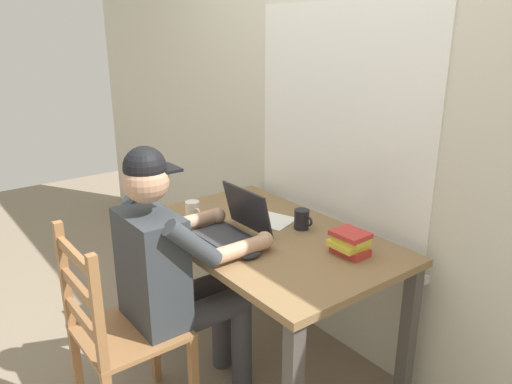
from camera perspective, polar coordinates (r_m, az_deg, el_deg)
The scene contains 12 objects.
ground_plane at distance 2.80m, azimuth 1.04°, elevation -19.06°, with size 8.00×8.00×0.00m, color gray.
back_wall at distance 2.58m, azimuth 9.72°, elevation 9.04°, with size 6.00×0.08×2.60m.
desk at distance 2.46m, azimuth 1.13°, elevation -6.93°, with size 1.31×0.80×0.75m.
seated_person at distance 2.24m, azimuth -9.29°, elevation -8.53°, with size 0.50×0.60×1.26m.
wooden_chair at distance 2.26m, azimuth -15.49°, elevation -15.45°, with size 0.42×0.42×0.96m.
laptop at distance 2.36m, azimuth -2.68°, elevation -3.98°, with size 0.33×0.29×0.23m.
computer_mouse at distance 2.17m, azimuth -0.58°, elevation -7.18°, with size 0.06×0.10×0.03m, color #232328.
coffee_mug_white at distance 2.62m, azimuth -1.09°, elevation -1.84°, with size 0.11×0.07×0.09m.
coffee_mug_dark at distance 2.47m, azimuth 5.29°, elevation -3.14°, with size 0.11×0.07×0.10m.
coffee_mug_spare at distance 2.58m, azimuth -7.24°, elevation -2.19°, with size 0.11×0.07×0.10m.
book_stack_main at distance 2.23m, azimuth 10.70°, elevation -5.74°, with size 0.16×0.14×0.11m.
paper_pile_near_laptop at distance 2.57m, azimuth 1.92°, elevation -3.32°, with size 0.20×0.20×0.01m, color white.
Camera 1 is at (1.73, -1.39, 1.71)m, focal length 34.91 mm.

